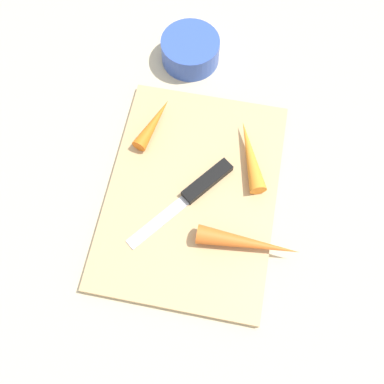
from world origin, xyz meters
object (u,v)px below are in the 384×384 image
carrot_medium (250,155)px  carrot_shortest (154,123)px  cutting_board (192,193)px  small_bowl (190,50)px  carrot_longest (248,243)px  knife (201,186)px

carrot_medium → carrot_shortest: (-0.03, -0.16, -0.00)m
cutting_board → small_bowl: (-0.26, -0.05, 0.02)m
carrot_medium → carrot_longest: 0.14m
carrot_longest → small_bowl: small_bowl is taller
cutting_board → carrot_longest: (0.07, 0.10, 0.02)m
carrot_medium → small_bowl: (-0.19, -0.13, -0.00)m
knife → small_bowl: bearing=-127.5°
knife → small_bowl: small_bowl is taller
cutting_board → carrot_medium: carrot_medium is taller
carrot_shortest → cutting_board: bearing=-124.3°
knife → small_bowl: (-0.25, -0.07, 0.01)m
small_bowl → carrot_medium: bearing=35.4°
carrot_medium → cutting_board: bearing=113.2°
knife → carrot_longest: bearing=84.7°
cutting_board → small_bowl: 0.27m
carrot_longest → carrot_medium: bearing=96.3°
carrot_medium → carrot_longest: carrot_longest is taller
cutting_board → carrot_shortest: (-0.10, -0.08, 0.02)m
carrot_longest → carrot_shortest: carrot_longest is taller
carrot_medium → carrot_longest: size_ratio=0.82×
knife → carrot_shortest: 0.13m
knife → carrot_medium: (-0.06, 0.07, 0.01)m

